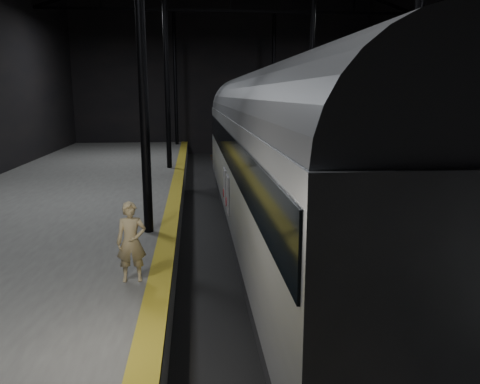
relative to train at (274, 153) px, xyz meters
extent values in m
plane|color=black|center=(0.00, 2.87, -3.09)|extent=(44.00, 44.00, 0.00)
cube|color=#4B4B49|center=(-7.50, 2.87, -2.59)|extent=(9.00, 43.80, 1.00)
cube|color=#4B4B49|center=(7.50, 2.87, -2.59)|extent=(9.00, 43.80, 1.00)
cube|color=olive|center=(-3.25, 2.87, -2.08)|extent=(0.50, 43.80, 0.01)
cube|color=#3F3328|center=(-0.72, 2.87, -2.92)|extent=(0.08, 43.00, 0.14)
cube|color=#3F3328|center=(0.72, 2.87, -2.92)|extent=(0.08, 43.00, 0.14)
cube|color=black|center=(0.00, 2.87, -3.03)|extent=(2.40, 42.00, 0.12)
cylinder|color=black|center=(-3.80, -1.13, 2.91)|extent=(0.26, 0.26, 10.00)
cylinder|color=black|center=(3.80, -1.13, 2.91)|extent=(0.26, 0.26, 10.00)
cylinder|color=black|center=(-3.80, 10.87, 2.91)|extent=(0.26, 0.26, 10.00)
cylinder|color=black|center=(3.80, 10.87, 2.91)|extent=(0.26, 0.26, 10.00)
cylinder|color=black|center=(-3.80, 22.87, 2.91)|extent=(0.26, 0.26, 10.00)
cylinder|color=black|center=(3.80, 22.87, 2.91)|extent=(0.26, 0.26, 10.00)
cube|color=black|center=(0.00, 16.87, 6.91)|extent=(23.60, 0.15, 0.18)
cube|color=gray|center=(0.00, 0.00, -0.45)|extent=(3.00, 20.72, 3.11)
cube|color=black|center=(0.00, 0.00, -2.40)|extent=(2.75, 20.31, 0.88)
cube|color=black|center=(0.00, 0.00, 0.28)|extent=(3.07, 20.41, 0.93)
cylinder|color=slate|center=(0.00, 0.00, 1.11)|extent=(2.94, 20.51, 2.94)
cube|color=black|center=(0.00, -7.25, -2.78)|extent=(1.86, 2.28, 0.36)
cube|color=black|center=(0.00, 7.25, -2.78)|extent=(1.86, 2.28, 0.36)
cube|color=silver|center=(-1.53, -1.04, -1.07)|extent=(0.04, 0.78, 1.09)
cube|color=silver|center=(-1.53, 0.21, -1.07)|extent=(0.04, 0.78, 1.09)
cylinder|color=maroon|center=(-1.55, -0.85, -1.33)|extent=(0.03, 0.27, 0.27)
cylinder|color=maroon|center=(-1.55, 0.39, -1.33)|extent=(0.03, 0.27, 0.27)
imported|color=tan|center=(-3.80, -4.74, -1.24)|extent=(0.64, 0.45, 1.70)
camera|label=1|loc=(-2.46, -14.20, 1.76)|focal=35.00mm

